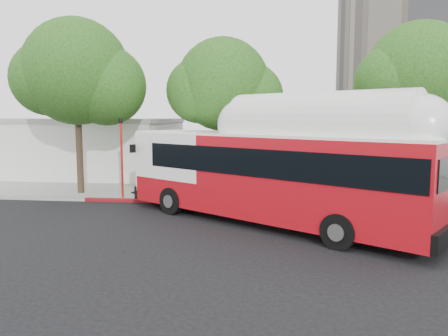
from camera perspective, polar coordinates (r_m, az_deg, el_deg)
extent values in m
plane|color=black|center=(18.26, 0.74, -7.21)|extent=(120.00, 120.00, 0.00)
cube|color=gray|center=(24.58, 2.32, -3.41)|extent=(60.00, 5.00, 0.15)
cube|color=gray|center=(22.03, 1.80, -4.59)|extent=(60.00, 0.30, 0.15)
cube|color=maroon|center=(22.48, -5.86, -4.38)|extent=(10.00, 0.32, 0.16)
cylinder|color=#2D2116|center=(25.58, -18.41, 3.34)|extent=(0.36, 0.36, 6.08)
sphere|color=#1A4413|center=(25.66, -18.73, 11.84)|extent=(5.80, 5.80, 5.80)
sphere|color=#1A4413|center=(25.15, -15.12, 10.33)|extent=(4.35, 4.35, 4.35)
cylinder|color=#2D2116|center=(23.86, -0.14, 2.69)|extent=(0.36, 0.36, 5.44)
sphere|color=#1A4413|center=(23.86, -0.14, 10.87)|extent=(5.00, 5.00, 5.00)
sphere|color=#1A4413|center=(23.89, 3.23, 9.22)|extent=(3.75, 3.75, 3.75)
cylinder|color=#2D2116|center=(24.54, 23.69, 2.61)|extent=(0.36, 0.36, 5.76)
sphere|color=#1A4413|center=(24.58, 24.09, 11.01)|extent=(5.40, 5.40, 5.40)
sphere|color=#1A4413|center=(25.19, 27.14, 9.09)|extent=(4.05, 4.05, 4.05)
cube|color=silver|center=(35.45, -19.86, 2.45)|extent=(16.00, 10.00, 4.00)
cube|color=gray|center=(35.37, -20.00, 5.84)|extent=(16.20, 10.20, 0.30)
cube|color=#A70B14|center=(17.85, 5.78, -1.01)|extent=(12.73, 9.87, 3.23)
cube|color=black|center=(17.47, 7.31, 1.01)|extent=(11.65, 9.18, 1.06)
cube|color=white|center=(17.71, 5.85, 4.33)|extent=(12.68, 9.79, 0.11)
cube|color=white|center=(16.53, 12.25, 5.05)|extent=(7.17, 5.83, 0.61)
cube|color=black|center=(22.99, -9.39, -2.98)|extent=(1.86, 2.16, 0.07)
imported|color=navy|center=(22.91, -9.42, -1.66)|extent=(1.62, 1.96, 1.01)
cylinder|color=red|center=(23.44, -13.20, 0.77)|extent=(0.12, 0.12, 4.07)
cube|color=black|center=(23.32, -13.34, 6.00)|extent=(0.05, 0.41, 0.25)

